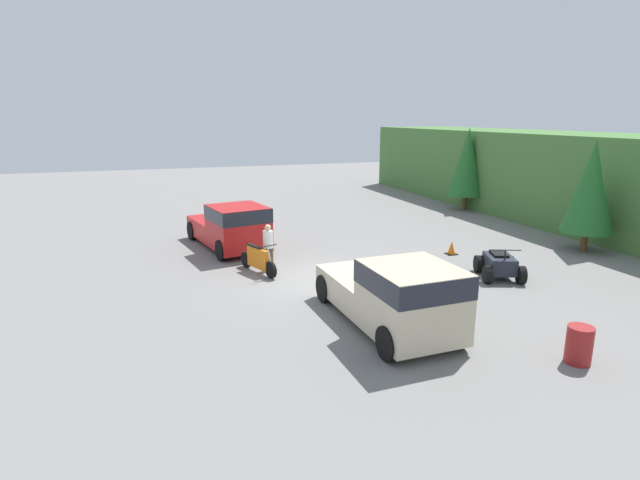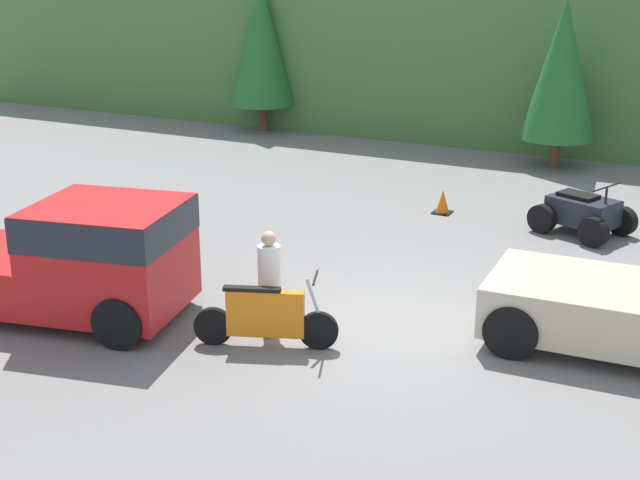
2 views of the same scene
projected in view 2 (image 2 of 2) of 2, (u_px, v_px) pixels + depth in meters
ground_plane at (380, 320)px, 14.64m from camera, size 80.00×80.00×0.00m
hillside_backdrop at (580, 64)px, 27.51m from camera, size 44.00×6.00×4.61m
tree_left at (261, 43)px, 28.46m from camera, size 2.12×2.12×4.83m
tree_mid_left at (562, 69)px, 23.69m from camera, size 2.01×2.01×4.56m
pickup_truck_red at (67, 257)px, 14.54m from camera, size 5.37×3.06×1.97m
dirt_bike at (266, 317)px, 13.55m from camera, size 2.12×1.00×1.18m
quad_atv at (582, 213)px, 18.84m from camera, size 2.23×1.93×1.15m
rider_person at (269, 279)px, 13.83m from camera, size 0.41×0.41×1.72m
traffic_cone at (443, 202)px, 20.35m from camera, size 0.42×0.42×0.55m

